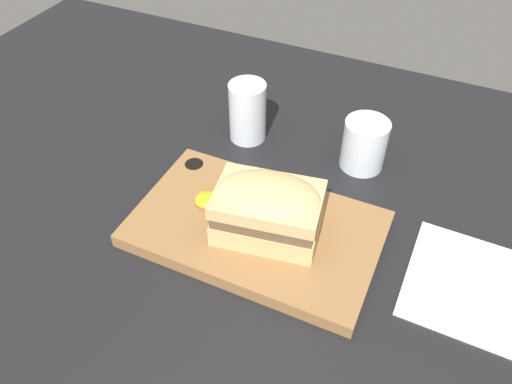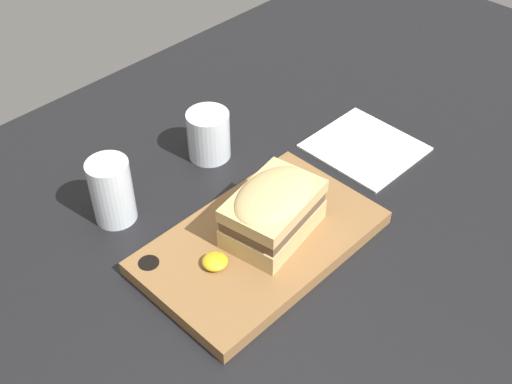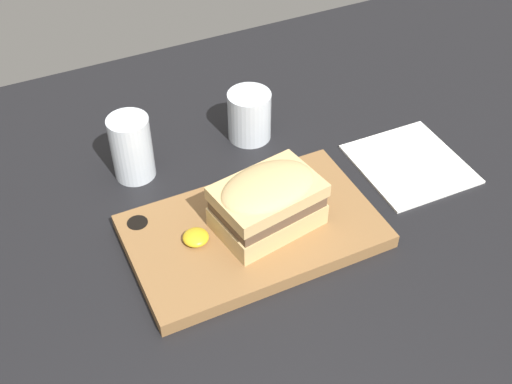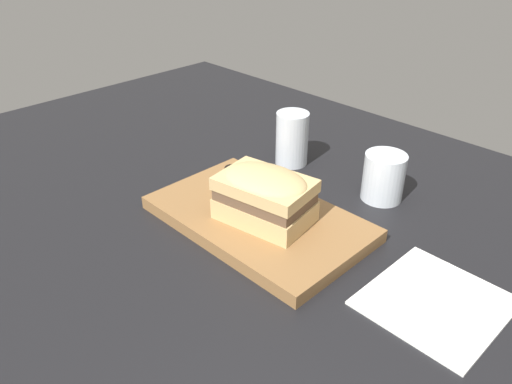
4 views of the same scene
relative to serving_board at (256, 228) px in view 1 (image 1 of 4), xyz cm
name	(u,v)px [view 1 (image 1 of 4)]	position (x,y,z in cm)	size (l,w,h in cm)	color
dining_table	(303,274)	(8.60, -3.19, -2.09)	(176.36, 115.94, 2.00)	black
serving_board	(256,228)	(0.00, 0.00, 0.00)	(34.91, 21.16, 2.23)	olive
sandwich	(268,208)	(2.05, -0.56, 5.66)	(15.58, 11.67, 8.51)	tan
mustard_dollop	(207,199)	(-8.20, 0.73, 1.80)	(3.60, 3.60, 1.44)	gold
water_glass	(248,115)	(-10.83, 20.26, 3.50)	(6.38, 6.38, 10.59)	silver
wine_glass	(364,147)	(9.54, 21.29, 2.65)	(7.21, 7.21, 8.45)	silver
napkin	(470,286)	(29.59, 3.34, -0.89)	(16.55, 17.49, 0.40)	white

